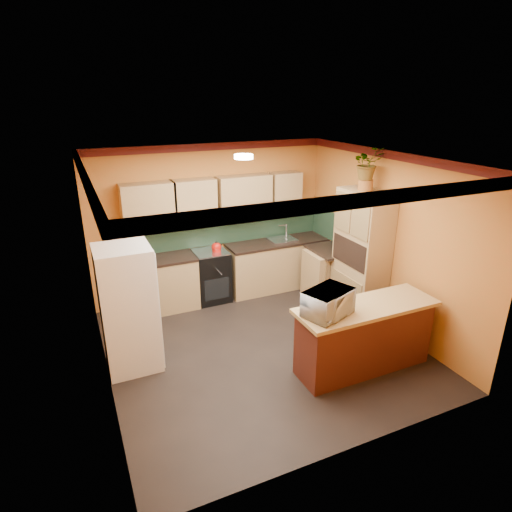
{
  "coord_description": "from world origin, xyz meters",
  "views": [
    {
      "loc": [
        -2.26,
        -4.84,
        3.45
      ],
      "look_at": [
        0.12,
        0.45,
        1.25
      ],
      "focal_mm": 30.0,
      "sensor_mm": 36.0,
      "label": 1
    }
  ],
  "objects_px": {
    "stove": "(211,276)",
    "microwave": "(328,303)",
    "fridge": "(128,309)",
    "pantry": "(361,256)",
    "base_cabinets_back": "(244,271)",
    "breakfast_bar": "(364,339)"
  },
  "relations": [
    {
      "from": "stove",
      "to": "microwave",
      "type": "distance_m",
      "value": 2.91
    },
    {
      "from": "fridge",
      "to": "pantry",
      "type": "relative_size",
      "value": 0.81
    },
    {
      "from": "base_cabinets_back",
      "to": "fridge",
      "type": "relative_size",
      "value": 2.15
    },
    {
      "from": "fridge",
      "to": "microwave",
      "type": "xyz_separation_m",
      "value": [
        2.18,
        -1.31,
        0.24
      ]
    },
    {
      "from": "base_cabinets_back",
      "to": "pantry",
      "type": "height_order",
      "value": "pantry"
    },
    {
      "from": "pantry",
      "to": "microwave",
      "type": "height_order",
      "value": "pantry"
    },
    {
      "from": "base_cabinets_back",
      "to": "fridge",
      "type": "bearing_deg",
      "value": -146.75
    },
    {
      "from": "microwave",
      "to": "stove",
      "type": "bearing_deg",
      "value": 80.65
    },
    {
      "from": "stove",
      "to": "breakfast_bar",
      "type": "height_order",
      "value": "stove"
    },
    {
      "from": "base_cabinets_back",
      "to": "breakfast_bar",
      "type": "bearing_deg",
      "value": -78.75
    },
    {
      "from": "pantry",
      "to": "fridge",
      "type": "bearing_deg",
      "value": 178.52
    },
    {
      "from": "stove",
      "to": "fridge",
      "type": "relative_size",
      "value": 0.54
    },
    {
      "from": "base_cabinets_back",
      "to": "breakfast_bar",
      "type": "relative_size",
      "value": 2.03
    },
    {
      "from": "fridge",
      "to": "microwave",
      "type": "relative_size",
      "value": 2.86
    },
    {
      "from": "fridge",
      "to": "breakfast_bar",
      "type": "xyz_separation_m",
      "value": [
        2.78,
        -1.31,
        -0.41
      ]
    },
    {
      "from": "fridge",
      "to": "microwave",
      "type": "height_order",
      "value": "fridge"
    },
    {
      "from": "fridge",
      "to": "breakfast_bar",
      "type": "height_order",
      "value": "fridge"
    },
    {
      "from": "base_cabinets_back",
      "to": "fridge",
      "type": "distance_m",
      "value": 2.7
    },
    {
      "from": "fridge",
      "to": "breakfast_bar",
      "type": "bearing_deg",
      "value": -25.29
    },
    {
      "from": "base_cabinets_back",
      "to": "breakfast_bar",
      "type": "height_order",
      "value": "same"
    },
    {
      "from": "base_cabinets_back",
      "to": "microwave",
      "type": "height_order",
      "value": "microwave"
    },
    {
      "from": "pantry",
      "to": "breakfast_bar",
      "type": "height_order",
      "value": "pantry"
    }
  ]
}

